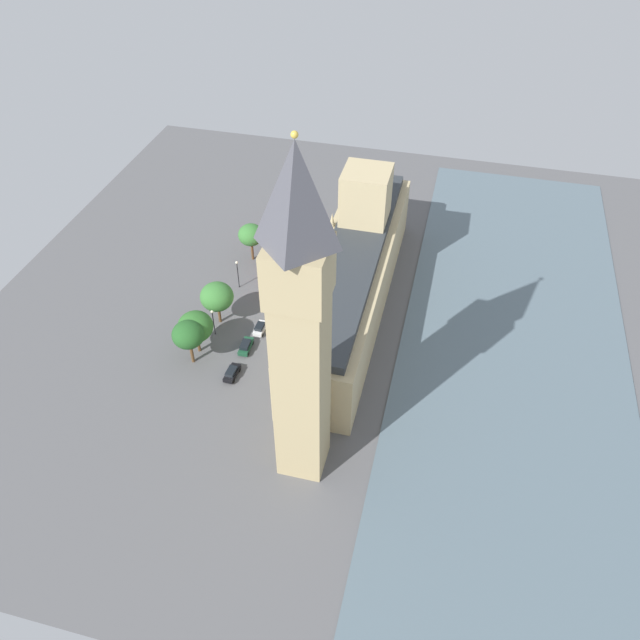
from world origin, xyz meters
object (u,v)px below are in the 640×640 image
(double_decker_bus_opposite_hall, at_px, (283,263))
(pedestrian_far_end, at_px, (272,389))
(plane_tree_slot_11, at_px, (251,235))
(street_lamp_slot_13, at_px, (213,318))
(plane_tree_leading, at_px, (217,297))
(double_decker_bus_corner, at_px, (296,226))
(plane_tree_slot_10, at_px, (188,335))
(clock_tower, at_px, (300,328))
(car_white_kerbside, at_px, (260,328))
(plane_tree_slot_12, at_px, (195,327))
(car_black_midblock, at_px, (232,373))
(street_lamp_slot_14, at_px, (237,269))
(car_dark_green_trailing, at_px, (246,346))
(pedestrian_by_river_gate, at_px, (292,345))
(parliament_building, at_px, (353,273))
(car_yellow_cab_under_trees, at_px, (274,295))
(pedestrian_near_tower, at_px, (329,249))

(double_decker_bus_opposite_hall, height_order, pedestrian_far_end, double_decker_bus_opposite_hall)
(plane_tree_slot_11, relative_size, street_lamp_slot_13, 1.47)
(plane_tree_leading, bearing_deg, plane_tree_slot_11, -88.77)
(double_decker_bus_corner, height_order, plane_tree_slot_10, plane_tree_slot_10)
(plane_tree_leading, bearing_deg, pedestrian_far_end, 135.67)
(clock_tower, relative_size, car_white_kerbside, 13.44)
(clock_tower, relative_size, double_decker_bus_corner, 5.13)
(plane_tree_slot_11, distance_m, plane_tree_slot_12, 29.76)
(plane_tree_slot_10, bearing_deg, street_lamp_slot_13, -98.55)
(car_black_midblock, relative_size, pedestrian_far_end, 2.62)
(double_decker_bus_corner, bearing_deg, street_lamp_slot_14, 70.31)
(double_decker_bus_opposite_hall, height_order, car_dark_green_trailing, double_decker_bus_opposite_hall)
(pedestrian_by_river_gate, xyz_separation_m, plane_tree_slot_10, (16.56, 7.69, 5.93))
(double_decker_bus_corner, distance_m, plane_tree_leading, 32.95)
(double_decker_bus_corner, xyz_separation_m, plane_tree_slot_11, (6.90, 10.93, 3.70))
(street_lamp_slot_13, bearing_deg, pedestrian_by_river_gate, 179.24)
(clock_tower, bearing_deg, car_dark_green_trailing, -51.33)
(parliament_building, xyz_separation_m, plane_tree_slot_11, (24.35, -9.35, -1.37))
(car_dark_green_trailing, distance_m, pedestrian_far_end, 11.82)
(car_black_midblock, bearing_deg, plane_tree_slot_11, 105.01)
(car_yellow_cab_under_trees, bearing_deg, car_black_midblock, 87.09)
(car_dark_green_trailing, distance_m, plane_tree_slot_10, 11.44)
(parliament_building, relative_size, street_lamp_slot_13, 10.59)
(car_black_midblock, bearing_deg, street_lamp_slot_14, 109.10)
(car_black_midblock, distance_m, street_lamp_slot_14, 25.65)
(parliament_building, relative_size, plane_tree_leading, 6.94)
(double_decker_bus_corner, xyz_separation_m, pedestrian_far_end, (-8.92, 47.12, -1.87))
(pedestrian_far_end, bearing_deg, car_white_kerbside, -3.01)
(parliament_building, xyz_separation_m, plane_tree_slot_12, (24.71, 20.40, -1.68))
(plane_tree_slot_11, bearing_deg, clock_tower, 117.13)
(pedestrian_near_tower, distance_m, plane_tree_leading, 32.19)
(street_lamp_slot_14, bearing_deg, plane_tree_leading, 90.10)
(plane_tree_leading, bearing_deg, parliament_building, -153.69)
(pedestrian_far_end, bearing_deg, double_decker_bus_corner, -18.03)
(double_decker_bus_opposite_hall, height_order, street_lamp_slot_14, street_lamp_slot_14)
(plane_tree_slot_12, distance_m, street_lamp_slot_14, 19.70)
(car_dark_green_trailing, relative_size, street_lamp_slot_13, 0.79)
(double_decker_bus_opposite_hall, relative_size, car_white_kerbside, 2.61)
(car_white_kerbside, height_order, street_lamp_slot_14, street_lamp_slot_14)
(pedestrian_far_end, relative_size, plane_tree_leading, 0.19)
(pedestrian_by_river_gate, bearing_deg, pedestrian_far_end, 20.72)
(car_black_midblock, bearing_deg, plane_tree_slot_12, 152.50)
(parliament_building, distance_m, plane_tree_leading, 26.70)
(double_decker_bus_corner, xyz_separation_m, street_lamp_slot_14, (6.46, 21.06, 1.96))
(pedestrian_near_tower, distance_m, pedestrian_far_end, 42.79)
(pedestrian_near_tower, bearing_deg, plane_tree_slot_10, 133.77)
(car_white_kerbside, relative_size, pedestrian_by_river_gate, 2.38)
(double_decker_bus_corner, height_order, pedestrian_by_river_gate, double_decker_bus_corner)
(car_yellow_cab_under_trees, bearing_deg, parliament_building, -171.97)
(car_yellow_cab_under_trees, relative_size, pedestrian_near_tower, 2.46)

